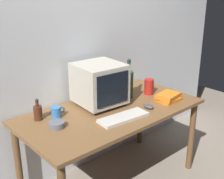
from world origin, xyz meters
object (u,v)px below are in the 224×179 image
object	(u,v)px
book_stack	(168,97)
cd_spindle	(57,125)
metal_canister	(149,87)
computer_mouse	(148,106)
mug	(57,112)
bottle_short	(38,112)
bottle_tall	(129,83)
crt_monitor	(99,84)
keyboard	(124,117)

from	to	relation	value
book_stack	cd_spindle	bearing A→B (deg)	168.04
cd_spindle	metal_canister	distance (m)	1.03
computer_mouse	metal_canister	xyz separation A→B (m)	(0.26, 0.23, 0.06)
mug	bottle_short	bearing A→B (deg)	155.55
bottle_tall	bottle_short	world-z (taller)	bottle_tall
bottle_short	metal_canister	bearing A→B (deg)	-10.54
book_stack	computer_mouse	bearing A→B (deg)	179.45
bottle_tall	mug	distance (m)	0.74
computer_mouse	bottle_tall	world-z (taller)	bottle_tall
computer_mouse	cd_spindle	world-z (taller)	cd_spindle
bottle_short	metal_canister	xyz separation A→B (m)	(1.07, -0.20, 0.01)
computer_mouse	cd_spindle	size ratio (longest dim) A/B	0.83
mug	bottle_tall	bearing A→B (deg)	-5.29
crt_monitor	book_stack	world-z (taller)	crt_monitor
keyboard	bottle_short	distance (m)	0.67
bottle_short	metal_canister	size ratio (longest dim) A/B	1.18
computer_mouse	crt_monitor	bearing A→B (deg)	123.27
cd_spindle	metal_canister	xyz separation A→B (m)	(1.03, 0.01, 0.05)
book_stack	bottle_short	bearing A→B (deg)	158.22
mug	metal_canister	distance (m)	0.95
mug	cd_spindle	bearing A→B (deg)	-121.39
computer_mouse	cd_spindle	bearing A→B (deg)	160.22
crt_monitor	computer_mouse	bearing A→B (deg)	-52.67
keyboard	metal_canister	world-z (taller)	metal_canister
bottle_short	mug	size ratio (longest dim) A/B	1.48
crt_monitor	metal_canister	bearing A→B (deg)	-12.19
bottle_tall	bottle_short	bearing A→B (deg)	171.63
computer_mouse	metal_canister	size ratio (longest dim) A/B	0.67
computer_mouse	keyboard	bearing A→B (deg)	177.51
crt_monitor	cd_spindle	distance (m)	0.55
book_stack	cd_spindle	size ratio (longest dim) A/B	1.98
mug	metal_canister	bearing A→B (deg)	-8.47
keyboard	book_stack	world-z (taller)	book_stack
bottle_short	book_stack	xyz separation A→B (m)	(1.08, -0.43, -0.03)
metal_canister	keyboard	bearing A→B (deg)	-157.20
cd_spindle	bottle_short	bearing A→B (deg)	100.30
keyboard	book_stack	bearing A→B (deg)	6.01
computer_mouse	mug	world-z (taller)	mug
book_stack	keyboard	bearing A→B (deg)	-179.42
computer_mouse	book_stack	size ratio (longest dim) A/B	0.42
book_stack	mug	world-z (taller)	mug
bottle_short	metal_canister	distance (m)	1.09
bottle_tall	metal_canister	xyz separation A→B (m)	(0.21, -0.07, -0.06)
crt_monitor	metal_canister	distance (m)	0.54
bottle_short	bottle_tall	bearing A→B (deg)	-8.37
keyboard	bottle_tall	world-z (taller)	bottle_tall
crt_monitor	bottle_tall	bearing A→B (deg)	-7.31
bottle_short	cd_spindle	world-z (taller)	bottle_short
book_stack	crt_monitor	bearing A→B (deg)	146.85
computer_mouse	metal_canister	world-z (taller)	metal_canister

